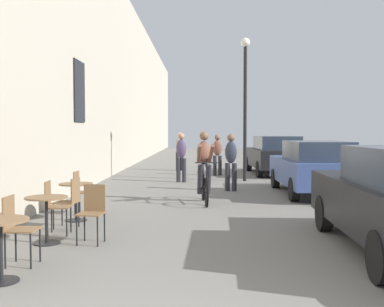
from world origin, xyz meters
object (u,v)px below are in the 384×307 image
(cafe_table_mid, at_px, (46,210))
(street_lamp, at_px, (245,91))
(pedestrian_far, at_px, (217,153))
(cafe_chair_mid_toward_street, at_px, (92,209))
(pedestrian_furthest, at_px, (180,149))
(cafe_chair_near_toward_street, at_px, (17,225))
(parked_car_second, at_px, (313,167))
(cyclist_on_bicycle, at_px, (204,169))
(pedestrian_mid, at_px, (181,155))
(cafe_table_far, at_px, (76,194))
(parked_car_third, at_px, (274,154))
(cafe_chair_far_toward_street, at_px, (81,189))
(cafe_chair_far_toward_wall, at_px, (70,199))
(cafe_chair_mid_toward_wall, at_px, (54,204))
(pedestrian_near, at_px, (231,159))
(cafe_table_near, at_px, (0,237))

(cafe_table_mid, height_order, street_lamp, street_lamp)
(pedestrian_far, bearing_deg, cafe_chair_mid_toward_street, -102.12)
(cafe_table_mid, bearing_deg, pedestrian_furthest, 83.67)
(cafe_chair_near_toward_street, distance_m, parked_car_second, 8.64)
(cafe_chair_near_toward_street, relative_size, cyclist_on_bicycle, 0.51)
(cafe_chair_near_toward_street, height_order, pedestrian_mid, pedestrian_mid)
(street_lamp, bearing_deg, parked_car_second, -66.30)
(cafe_table_far, distance_m, pedestrian_furthest, 11.63)
(cafe_chair_mid_toward_street, height_order, pedestrian_furthest, pedestrian_furthest)
(cafe_chair_near_toward_street, bearing_deg, cafe_table_far, 90.45)
(cafe_table_far, xyz_separation_m, cyclist_on_bicycle, (2.48, 2.36, 0.29))
(pedestrian_mid, distance_m, parked_car_third, 4.66)
(cafe_chair_mid_toward_street, xyz_separation_m, cafe_chair_far_toward_street, (-0.79, 2.43, 0.00))
(cafe_table_mid, distance_m, cafe_chair_mid_toward_street, 0.69)
(cafe_chair_far_toward_wall, bearing_deg, cafe_chair_mid_toward_wall, -103.80)
(cafe_table_mid, xyz_separation_m, pedestrian_near, (3.24, 6.33, 0.40))
(cafe_table_far, bearing_deg, street_lamp, 61.40)
(cafe_chair_near_toward_street, relative_size, parked_car_second, 0.22)
(cafe_table_near, xyz_separation_m, parked_car_third, (5.26, 13.38, 0.27))
(cafe_table_mid, distance_m, cafe_chair_far_toward_wall, 1.13)
(pedestrian_mid, relative_size, street_lamp, 0.34)
(cafe_chair_mid_toward_wall, distance_m, cafe_chair_far_toward_wall, 0.52)
(cafe_table_mid, bearing_deg, pedestrian_near, 62.87)
(pedestrian_furthest, bearing_deg, cafe_chair_far_toward_street, -98.31)
(cafe_chair_far_toward_wall, relative_size, pedestrian_far, 0.56)
(parked_car_second, bearing_deg, pedestrian_near, 161.15)
(pedestrian_far, distance_m, parked_car_second, 5.96)
(cyclist_on_bicycle, distance_m, parked_car_second, 3.28)
(cafe_table_far, bearing_deg, cafe_chair_mid_toward_street, -67.72)
(pedestrian_furthest, bearing_deg, parked_car_second, -63.10)
(pedestrian_mid, bearing_deg, pedestrian_furthest, 93.02)
(pedestrian_far, relative_size, pedestrian_furthest, 0.95)
(pedestrian_far, bearing_deg, cafe_chair_near_toward_street, -104.02)
(cafe_table_far, relative_size, cafe_chair_far_toward_street, 0.81)
(parked_car_second, bearing_deg, cafe_table_near, -125.83)
(cafe_table_far, bearing_deg, pedestrian_near, 54.10)
(cafe_chair_mid_toward_wall, relative_size, street_lamp, 0.18)
(pedestrian_far, distance_m, street_lamp, 3.13)
(cafe_table_near, bearing_deg, cafe_chair_near_toward_street, 96.51)
(cyclist_on_bicycle, xyz_separation_m, pedestrian_near, (0.79, 2.16, 0.11))
(cafe_chair_far_toward_wall, height_order, parked_car_second, parked_car_second)
(cafe_chair_near_toward_street, relative_size, pedestrian_near, 0.54)
(cafe_chair_mid_toward_wall, xyz_separation_m, cafe_chair_far_toward_street, (-0.03, 1.88, 0.00))
(cafe_table_near, distance_m, cafe_chair_mid_toward_wall, 2.44)
(cafe_table_mid, bearing_deg, cafe_chair_far_toward_street, 92.33)
(cafe_table_near, height_order, cafe_table_mid, same)
(cafe_table_far, height_order, cafe_chair_far_toward_wall, cafe_chair_far_toward_wall)
(cafe_chair_mid_toward_wall, bearing_deg, pedestrian_mid, 77.29)
(cafe_table_mid, distance_m, parked_car_second, 7.78)
(cafe_table_far, distance_m, street_lamp, 8.61)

